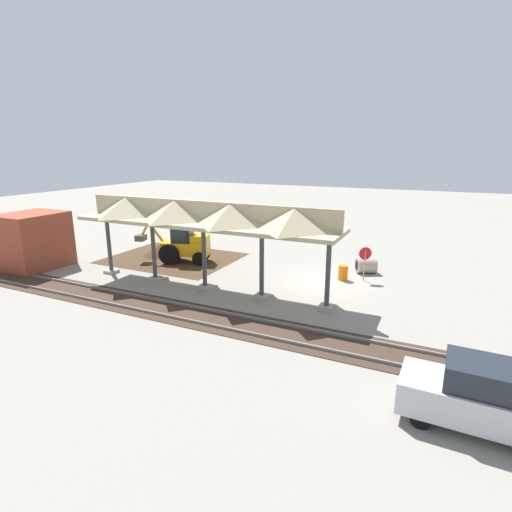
{
  "coord_description": "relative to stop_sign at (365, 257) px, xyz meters",
  "views": [
    {
      "loc": [
        -5.99,
        21.95,
        7.54
      ],
      "look_at": [
        3.47,
        1.92,
        1.6
      ],
      "focal_mm": 28.0,
      "sensor_mm": 36.0,
      "label": 1
    }
  ],
  "objects": [
    {
      "name": "stop_sign",
      "position": [
        0.0,
        0.0,
        0.0
      ],
      "size": [
        0.66,
        0.43,
        2.05
      ],
      "color": "gray",
      "rests_on": "ground"
    },
    {
      "name": "rail_tracks",
      "position": [
        2.16,
        8.58,
        -1.44
      ],
      "size": [
        60.0,
        2.58,
        0.15
      ],
      "color": "slate",
      "rests_on": "ground"
    },
    {
      "name": "traffic_barrel",
      "position": [
        1.16,
        0.34,
        -1.02
      ],
      "size": [
        0.56,
        0.56,
        0.9
      ],
      "primitive_type": "cylinder",
      "color": "orange",
      "rests_on": "ground"
    },
    {
      "name": "dirt_work_zone",
      "position": [
        13.3,
        0.68,
        -1.46
      ],
      "size": [
        8.86,
        7.0,
        0.01
      ],
      "primitive_type": "cube",
      "color": "#42301E",
      "rests_on": "ground"
    },
    {
      "name": "backhoe",
      "position": [
        12.0,
        1.11,
        -0.2
      ],
      "size": [
        5.12,
        2.74,
        2.82
      ],
      "color": "orange",
      "rests_on": "ground"
    },
    {
      "name": "concrete_pipe",
      "position": [
        0.18,
        -1.65,
        -0.97
      ],
      "size": [
        1.5,
        1.42,
        1.0
      ],
      "color": "#9E9384",
      "rests_on": "ground"
    },
    {
      "name": "brick_utility_building",
      "position": [
        20.13,
        6.29,
        0.32
      ],
      "size": [
        3.24,
        3.76,
        3.58
      ],
      "primitive_type": "cube",
      "color": "brown",
      "rests_on": "ground"
    },
    {
      "name": "platform_canopy",
      "position": [
        7.73,
        5.19,
        2.69
      ],
      "size": [
        15.06,
        3.2,
        4.9
      ],
      "color": "#9E998E",
      "rests_on": "ground"
    },
    {
      "name": "dirt_mound",
      "position": [
        14.73,
        0.28,
        -1.47
      ],
      "size": [
        5.23,
        5.23,
        1.6
      ],
      "primitive_type": "cone",
      "color": "#42301E",
      "rests_on": "ground"
    },
    {
      "name": "ground_plane",
      "position": [
        2.16,
        1.06,
        -1.47
      ],
      "size": [
        120.0,
        120.0,
        0.0
      ],
      "primitive_type": "plane",
      "color": "gray"
    },
    {
      "name": "distant_parked_car",
      "position": [
        -5.37,
        11.72,
        -0.48
      ],
      "size": [
        4.25,
        1.88,
        1.98
      ],
      "color": "#B7B7BC",
      "rests_on": "ground"
    }
  ]
}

